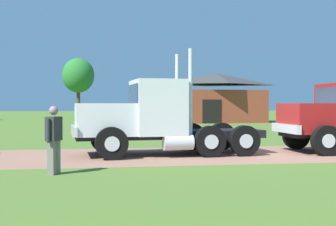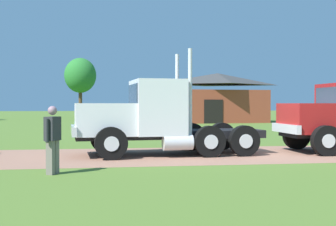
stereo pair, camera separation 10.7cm
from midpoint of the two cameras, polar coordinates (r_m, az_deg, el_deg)
ground_plane at (r=17.05m, az=14.88°, el=-4.96°), size 200.00×200.00×0.00m
dirt_track at (r=17.05m, az=14.88°, el=-4.95°), size 120.00×5.46×0.01m
truck_foreground_white at (r=15.91m, az=-2.21°, el=-0.79°), size 6.94×3.04×3.69m
visitor_by_barrel at (r=11.94m, az=-14.14°, el=-2.98°), size 0.42×0.57×1.76m
shed_building at (r=44.54m, az=6.36°, el=1.83°), size 9.58×6.24×4.81m
tree_mid at (r=56.88m, az=-10.98°, el=4.65°), size 3.91×3.91×7.47m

